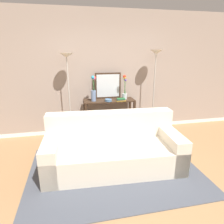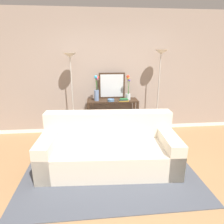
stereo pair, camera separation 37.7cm
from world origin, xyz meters
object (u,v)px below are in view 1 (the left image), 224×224
at_px(couch, 113,149).
at_px(console_table, 109,111).
at_px(floor_lamp_right, 155,69).
at_px(book_row_under_console, 95,133).
at_px(vase_tall_flowers, 94,91).
at_px(wall_mirror, 108,86).
at_px(book_stack, 121,100).
at_px(fruit_bowl, 108,100).
at_px(floor_lamp_left, 68,73).
at_px(vase_short_flowers, 125,90).

distance_m(couch, console_table, 1.33).
xyz_separation_m(floor_lamp_right, book_row_under_console, (-1.36, 0.08, -1.45)).
height_order(console_table, book_row_under_console, console_table).
bearing_deg(vase_tall_flowers, book_row_under_console, 82.52).
height_order(wall_mirror, vase_tall_flowers, wall_mirror).
bearing_deg(book_stack, fruit_bowl, 179.99).
height_order(console_table, floor_lamp_right, floor_lamp_right).
bearing_deg(book_stack, vase_tall_flowers, 171.05).
relative_size(floor_lamp_left, book_stack, 8.64).
height_order(couch, floor_lamp_right, floor_lamp_right).
distance_m(wall_mirror, vase_short_flowers, 0.40).
distance_m(vase_tall_flowers, book_row_under_console, 1.02).
distance_m(floor_lamp_right, vase_short_flowers, 0.81).
height_order(vase_short_flowers, book_row_under_console, vase_short_flowers).
bearing_deg(book_stack, wall_mirror, 128.46).
bearing_deg(floor_lamp_right, book_row_under_console, 176.54).
xyz_separation_m(console_table, wall_mirror, (0.01, 0.16, 0.56)).
distance_m(wall_mirror, fruit_bowl, 0.39).
bearing_deg(console_table, vase_short_flowers, -2.25).
xyz_separation_m(console_table, floor_lamp_right, (1.02, -0.08, 0.93)).
bearing_deg(vase_short_flowers, book_row_under_console, 178.86).
height_order(floor_lamp_left, vase_short_flowers, floor_lamp_left).
height_order(couch, console_table, couch).
bearing_deg(fruit_bowl, console_table, 69.97).
xyz_separation_m(book_stack, book_row_under_console, (-0.58, 0.13, -0.81)).
xyz_separation_m(couch, console_table, (0.19, 1.29, 0.27)).
relative_size(book_stack, book_row_under_console, 0.90).
relative_size(floor_lamp_right, wall_mirror, 3.24).
distance_m(couch, floor_lamp_left, 1.81).
bearing_deg(wall_mirror, book_row_under_console, -155.03).
height_order(wall_mirror, fruit_bowl, wall_mirror).
distance_m(wall_mirror, book_row_under_console, 1.14).
xyz_separation_m(floor_lamp_right, book_stack, (-0.79, -0.04, -0.64)).
height_order(wall_mirror, book_row_under_console, wall_mirror).
xyz_separation_m(couch, book_row_under_console, (-0.15, 1.29, -0.25)).
bearing_deg(vase_short_flowers, floor_lamp_right, -5.86).
distance_m(console_table, wall_mirror, 0.58).
height_order(vase_tall_flowers, book_row_under_console, vase_tall_flowers).
bearing_deg(book_stack, vase_short_flowers, 43.74).
height_order(couch, floor_lamp_left, floor_lamp_left).
height_order(couch, wall_mirror, wall_mirror).
bearing_deg(console_table, floor_lamp_left, -174.60).
bearing_deg(wall_mirror, vase_short_flowers, -27.12).
distance_m(console_table, book_stack, 0.39).
relative_size(vase_tall_flowers, vase_short_flowers, 1.01).
xyz_separation_m(console_table, book_row_under_console, (-0.34, -0.00, -0.52)).
bearing_deg(floor_lamp_left, book_stack, -2.21).
bearing_deg(floor_lamp_right, fruit_bowl, -177.70).
xyz_separation_m(wall_mirror, vase_short_flowers, (0.35, -0.18, -0.07)).
bearing_deg(book_row_under_console, couch, -83.22).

